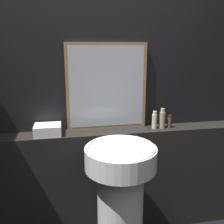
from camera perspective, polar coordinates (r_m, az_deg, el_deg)
wall_back at (r=2.02m, az=-2.94°, el=6.22°), size 8.00×0.06×2.50m
vanity_counter at (r=2.17m, az=-2.18°, el=-15.76°), size 2.64×0.19×0.90m
pedestal_sink at (r=1.80m, az=1.90°, el=-19.30°), size 0.47×0.47×0.92m
mirror at (r=1.98m, az=-1.20°, el=5.77°), size 0.64×0.03×0.68m
towel_stack at (r=1.96m, az=-14.47°, el=-3.95°), size 0.20×0.17×0.08m
shampoo_bottle at (r=2.07m, az=9.69°, el=-1.91°), size 0.04×0.04×0.14m
conditioner_bottle at (r=2.09m, az=11.43°, el=-1.57°), size 0.05×0.05×0.16m
lotion_bottle at (r=2.12m, az=13.02°, el=-2.18°), size 0.04×0.04×0.10m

